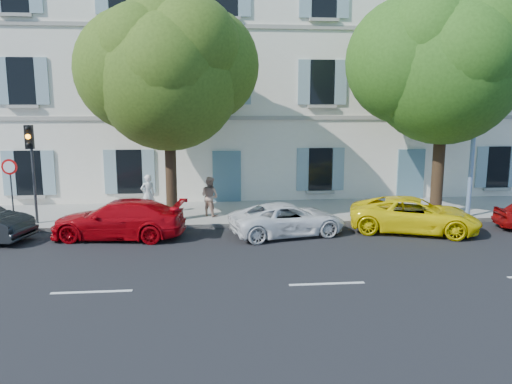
{
  "coord_description": "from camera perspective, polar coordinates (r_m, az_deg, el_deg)",
  "views": [
    {
      "loc": [
        -3.04,
        -16.17,
        4.66
      ],
      "look_at": [
        -1.29,
        2.0,
        1.4
      ],
      "focal_mm": 35.0,
      "sensor_mm": 36.0,
      "label": 1
    }
  ],
  "objects": [
    {
      "name": "car_white_coupe",
      "position": [
        17.85,
        3.66,
        -3.13
      ],
      "size": [
        4.46,
        2.77,
        1.15
      ],
      "primitive_type": "imported",
      "rotation": [
        0.0,
        0.0,
        1.79
      ],
      "color": "white",
      "rests_on": "ground"
    },
    {
      "name": "street_lamp",
      "position": [
        21.28,
        24.17,
        10.56
      ],
      "size": [
        0.39,
        1.89,
        8.82
      ],
      "color": "#7293BF",
      "rests_on": "sidewalk"
    },
    {
      "name": "pedestrian_a",
      "position": [
        20.85,
        -12.25,
        -0.28
      ],
      "size": [
        0.72,
        0.63,
        1.65
      ],
      "primitive_type": "imported",
      "rotation": [
        0.0,
        0.0,
        3.62
      ],
      "color": "silver",
      "rests_on": "sidewalk"
    },
    {
      "name": "car_yellow_supercar",
      "position": [
        19.11,
        17.63,
        -2.51
      ],
      "size": [
        5.04,
        3.54,
        1.28
      ],
      "primitive_type": "imported",
      "rotation": [
        0.0,
        0.0,
        1.23
      ],
      "color": "yellow",
      "rests_on": "ground"
    },
    {
      "name": "road_sign",
      "position": [
        20.44,
        -26.26,
        1.46
      ],
      "size": [
        0.58,
        0.09,
        2.5
      ],
      "color": "#383A3D",
      "rests_on": "sidewalk"
    },
    {
      "name": "sidewalk",
      "position": [
        21.34,
        2.82,
        -2.29
      ],
      "size": [
        36.0,
        4.5,
        0.15
      ],
      "primitive_type": "cube",
      "color": "#A09E96",
      "rests_on": "ground"
    },
    {
      "name": "pedestrian_b",
      "position": [
        20.23,
        -5.31,
        -0.49
      ],
      "size": [
        0.98,
        0.95,
        1.6
      ],
      "primitive_type": "imported",
      "rotation": [
        0.0,
        0.0,
        2.48
      ],
      "color": "tan",
      "rests_on": "sidewalk"
    },
    {
      "name": "building",
      "position": [
        26.58,
        1.1,
        13.01
      ],
      "size": [
        28.0,
        7.0,
        12.0
      ],
      "primitive_type": "cube",
      "color": "white",
      "rests_on": "ground"
    },
    {
      "name": "tree_left",
      "position": [
        19.3,
        -10.01,
        12.7
      ],
      "size": [
        5.44,
        5.44,
        8.44
      ],
      "color": "#3A2819",
      "rests_on": "sidewalk"
    },
    {
      "name": "traffic_light",
      "position": [
        20.26,
        -24.33,
        4.08
      ],
      "size": [
        0.3,
        0.42,
        3.72
      ],
      "color": "#383A3D",
      "rests_on": "sidewalk"
    },
    {
      "name": "tree_right",
      "position": [
        21.31,
        20.72,
        12.92
      ],
      "size": [
        5.86,
        5.86,
        9.02
      ],
      "color": "#3A2819",
      "rests_on": "sidewalk"
    },
    {
      "name": "kerb",
      "position": [
        19.25,
        3.75,
        -3.66
      ],
      "size": [
        36.0,
        0.16,
        0.16
      ],
      "primitive_type": "cube",
      "color": "#9E998E",
      "rests_on": "ground"
    },
    {
      "name": "ground",
      "position": [
        17.1,
        4.97,
        -5.73
      ],
      "size": [
        90.0,
        90.0,
        0.0
      ],
      "primitive_type": "plane",
      "color": "black"
    },
    {
      "name": "car_red_coupe",
      "position": [
        18.06,
        -15.42,
        -3.01
      ],
      "size": [
        4.83,
        2.49,
        1.34
      ],
      "primitive_type": "imported",
      "rotation": [
        0.0,
        0.0,
        4.58
      ],
      "color": "#AA040C",
      "rests_on": "ground"
    }
  ]
}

